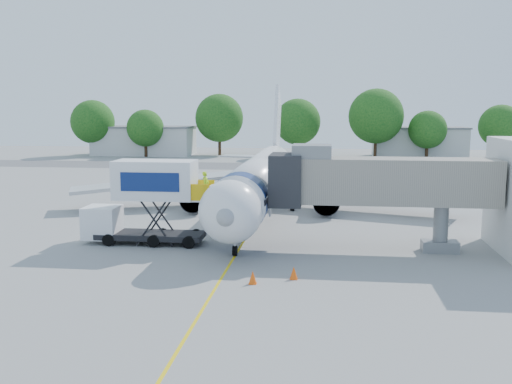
# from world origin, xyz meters

# --- Properties ---
(ground) EXTENTS (160.00, 160.00, 0.00)m
(ground) POSITION_xyz_m (0.00, 0.00, 0.00)
(ground) COLOR gray
(ground) RESTS_ON ground
(guidance_line) EXTENTS (0.15, 70.00, 0.01)m
(guidance_line) POSITION_xyz_m (0.00, 0.00, 0.01)
(guidance_line) COLOR yellow
(guidance_line) RESTS_ON ground
(taxiway_strip) EXTENTS (120.00, 10.00, 0.01)m
(taxiway_strip) POSITION_xyz_m (0.00, 42.00, 0.00)
(taxiway_strip) COLOR #59595B
(taxiway_strip) RESTS_ON ground
(aircraft) EXTENTS (34.17, 37.73, 11.35)m
(aircraft) POSITION_xyz_m (0.00, 4.12, 2.95)
(aircraft) COLOR white
(aircraft) RESTS_ON ground
(jet_bridge) EXTENTS (13.90, 3.20, 6.60)m
(jet_bridge) POSITION_xyz_m (7.99, -7.00, 4.34)
(jet_bridge) COLOR gray
(jet_bridge) RESTS_ON ground
(catering_hiloader) EXTENTS (8.50, 2.44, 5.50)m
(catering_hiloader) POSITION_xyz_m (-6.27, -7.00, 2.76)
(catering_hiloader) COLOR black
(catering_hiloader) RESTS_ON ground
(ground_tug) EXTENTS (3.46, 2.01, 1.32)m
(ground_tug) POSITION_xyz_m (4.01, -17.50, 0.70)
(ground_tug) COLOR white
(ground_tug) RESTS_ON ground
(safety_cone_a) EXTENTS (0.43, 0.43, 0.68)m
(safety_cone_a) POSITION_xyz_m (3.79, -13.76, 0.33)
(safety_cone_a) COLOR #F1520C
(safety_cone_a) RESTS_ON ground
(safety_cone_b) EXTENTS (0.43, 0.43, 0.68)m
(safety_cone_b) POSITION_xyz_m (1.76, -14.79, 0.33)
(safety_cone_b) COLOR #F1520C
(safety_cone_b) RESTS_ON ground
(outbuilding_left) EXTENTS (18.40, 8.40, 5.30)m
(outbuilding_left) POSITION_xyz_m (-28.00, 60.00, 2.66)
(outbuilding_left) COLOR silver
(outbuilding_left) RESTS_ON ground
(outbuilding_right) EXTENTS (16.40, 7.40, 5.30)m
(outbuilding_right) POSITION_xyz_m (22.00, 62.00, 2.66)
(outbuilding_right) COLOR silver
(outbuilding_right) RESTS_ON ground
(tree_a) EXTENTS (7.90, 7.90, 10.08)m
(tree_a) POSITION_xyz_m (-36.70, 57.34, 6.12)
(tree_a) COLOR #382314
(tree_a) RESTS_ON ground
(tree_b) EXTENTS (6.57, 6.57, 8.38)m
(tree_b) POSITION_xyz_m (-26.43, 55.98, 5.08)
(tree_b) COLOR #382314
(tree_b) RESTS_ON ground
(tree_c) EXTENTS (8.77, 8.77, 11.19)m
(tree_c) POSITION_xyz_m (-13.91, 60.63, 6.79)
(tree_c) COLOR #382314
(tree_c) RESTS_ON ground
(tree_d) EXTENTS (8.06, 8.06, 10.28)m
(tree_d) POSITION_xyz_m (0.46, 58.13, 6.24)
(tree_d) COLOR #382314
(tree_d) RESTS_ON ground
(tree_e) EXTENTS (9.37, 9.37, 11.95)m
(tree_e) POSITION_xyz_m (13.92, 57.20, 7.26)
(tree_e) COLOR #382314
(tree_e) RESTS_ON ground
(tree_f) EXTENTS (6.46, 6.46, 8.23)m
(tree_f) POSITION_xyz_m (22.61, 57.44, 4.99)
(tree_f) COLOR #382314
(tree_f) RESTS_ON ground
(tree_g) EXTENTS (7.25, 7.25, 9.24)m
(tree_g) POSITION_xyz_m (34.80, 58.55, 5.61)
(tree_g) COLOR #382314
(tree_g) RESTS_ON ground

